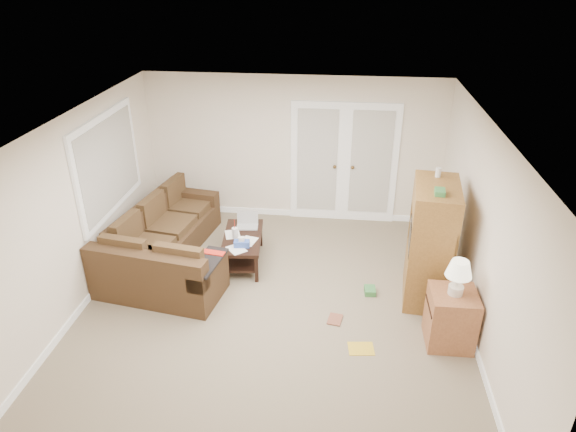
# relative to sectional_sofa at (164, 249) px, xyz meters

# --- Properties ---
(floor) EXTENTS (5.50, 5.50, 0.00)m
(floor) POSITION_rel_sectional_sofa_xyz_m (1.73, -0.81, -0.31)
(floor) COLOR gray
(floor) RESTS_ON ground
(ceiling) EXTENTS (5.00, 5.50, 0.02)m
(ceiling) POSITION_rel_sectional_sofa_xyz_m (1.73, -0.81, 2.19)
(ceiling) COLOR white
(ceiling) RESTS_ON wall_back
(wall_left) EXTENTS (0.02, 5.50, 2.50)m
(wall_left) POSITION_rel_sectional_sofa_xyz_m (-0.77, -0.81, 0.94)
(wall_left) COLOR white
(wall_left) RESTS_ON floor
(wall_right) EXTENTS (0.02, 5.50, 2.50)m
(wall_right) POSITION_rel_sectional_sofa_xyz_m (4.23, -0.81, 0.94)
(wall_right) COLOR white
(wall_right) RESTS_ON floor
(wall_back) EXTENTS (5.00, 0.02, 2.50)m
(wall_back) POSITION_rel_sectional_sofa_xyz_m (1.73, 1.94, 0.94)
(wall_back) COLOR white
(wall_back) RESTS_ON floor
(wall_front) EXTENTS (5.00, 0.02, 2.50)m
(wall_front) POSITION_rel_sectional_sofa_xyz_m (1.73, -3.56, 0.94)
(wall_front) COLOR white
(wall_front) RESTS_ON floor
(baseboards) EXTENTS (5.00, 5.50, 0.10)m
(baseboards) POSITION_rel_sectional_sofa_xyz_m (1.73, -0.81, -0.26)
(baseboards) COLOR white
(baseboards) RESTS_ON floor
(french_doors) EXTENTS (1.80, 0.05, 2.13)m
(french_doors) POSITION_rel_sectional_sofa_xyz_m (2.58, 1.90, 0.72)
(french_doors) COLOR white
(french_doors) RESTS_ON floor
(window_left) EXTENTS (0.05, 1.92, 1.42)m
(window_left) POSITION_rel_sectional_sofa_xyz_m (-0.74, 0.19, 1.24)
(window_left) COLOR white
(window_left) RESTS_ON wall_left
(sectional_sofa) EXTENTS (1.84, 2.83, 0.80)m
(sectional_sofa) POSITION_rel_sectional_sofa_xyz_m (0.00, 0.00, 0.00)
(sectional_sofa) COLOR #442E1A
(sectional_sofa) RESTS_ON floor
(coffee_table) EXTENTS (0.67, 1.16, 0.76)m
(coffee_table) POSITION_rel_sectional_sofa_xyz_m (1.13, 0.28, -0.07)
(coffee_table) COLOR black
(coffee_table) RESTS_ON floor
(tv_armoire) EXTENTS (0.66, 1.07, 1.75)m
(tv_armoire) POSITION_rel_sectional_sofa_xyz_m (3.75, -0.26, 0.51)
(tv_armoire) COLOR olive
(tv_armoire) RESTS_ON floor
(side_cabinet) EXTENTS (0.54, 0.54, 1.14)m
(side_cabinet) POSITION_rel_sectional_sofa_xyz_m (3.92, -1.23, 0.10)
(side_cabinet) COLOR #9E603A
(side_cabinet) RESTS_ON floor
(space_heater) EXTENTS (0.12, 0.10, 0.27)m
(space_heater) POSITION_rel_sectional_sofa_xyz_m (3.82, 1.64, -0.18)
(space_heater) COLOR silver
(space_heater) RESTS_ON floor
(floor_magazine) EXTENTS (0.33, 0.27, 0.01)m
(floor_magazine) POSITION_rel_sectional_sofa_xyz_m (2.88, -1.49, -0.31)
(floor_magazine) COLOR gold
(floor_magazine) RESTS_ON floor
(floor_greenbox) EXTENTS (0.16, 0.21, 0.08)m
(floor_greenbox) POSITION_rel_sectional_sofa_xyz_m (3.02, -0.33, -0.27)
(floor_greenbox) COLOR #397E3E
(floor_greenbox) RESTS_ON floor
(floor_book) EXTENTS (0.21, 0.26, 0.02)m
(floor_book) POSITION_rel_sectional_sofa_xyz_m (2.47, -0.96, -0.30)
(floor_book) COLOR brown
(floor_book) RESTS_ON floor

